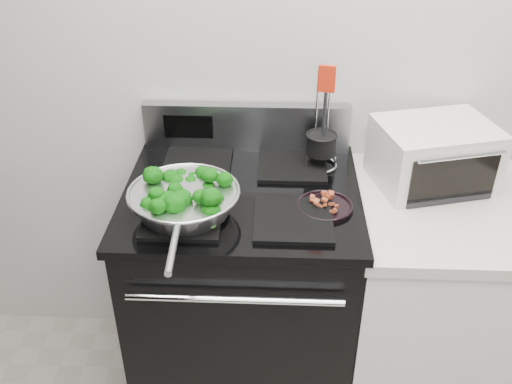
# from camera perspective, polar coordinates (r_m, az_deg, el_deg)

# --- Properties ---
(back_wall) EXTENTS (4.00, 0.02, 2.70)m
(back_wall) POSITION_cam_1_polar(r_m,az_deg,el_deg) (2.05, 7.73, 14.58)
(back_wall) COLOR silver
(back_wall) RESTS_ON ground
(gas_range) EXTENTS (0.79, 0.69, 1.13)m
(gas_range) POSITION_cam_1_polar(r_m,az_deg,el_deg) (2.19, -1.27, -10.19)
(gas_range) COLOR black
(gas_range) RESTS_ON floor
(counter) EXTENTS (0.62, 0.68, 0.92)m
(counter) POSITION_cam_1_polar(r_m,az_deg,el_deg) (2.27, 16.60, -10.84)
(counter) COLOR white
(counter) RESTS_ON floor
(skillet) EXTENTS (0.35, 0.56, 0.07)m
(skillet) POSITION_cam_1_polar(r_m,az_deg,el_deg) (1.77, -7.20, -0.79)
(skillet) COLOR silver
(skillet) RESTS_ON gas_range
(broccoli_pile) EXTENTS (0.27, 0.27, 0.10)m
(broccoli_pile) POSITION_cam_1_polar(r_m,az_deg,el_deg) (1.76, -7.23, -0.22)
(broccoli_pile) COLOR #043005
(broccoli_pile) RESTS_ON skillet
(bacon_plate) EXTENTS (0.18, 0.18, 0.04)m
(bacon_plate) POSITION_cam_1_polar(r_m,az_deg,el_deg) (1.82, 6.91, -1.15)
(bacon_plate) COLOR black
(bacon_plate) RESTS_ON gas_range
(utensil_holder) EXTENTS (0.12, 0.12, 0.38)m
(utensil_holder) POSITION_cam_1_polar(r_m,az_deg,el_deg) (2.03, 6.50, 4.26)
(utensil_holder) COLOR silver
(utensil_holder) RESTS_ON gas_range
(toaster_oven) EXTENTS (0.44, 0.38, 0.22)m
(toaster_oven) POSITION_cam_1_polar(r_m,az_deg,el_deg) (2.05, 17.31, 3.59)
(toaster_oven) COLOR silver
(toaster_oven) RESTS_ON counter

